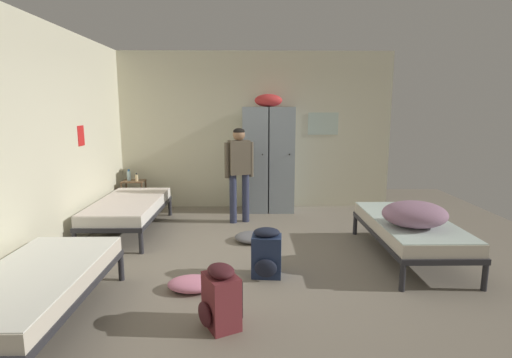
% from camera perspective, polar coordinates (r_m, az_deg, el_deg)
% --- Properties ---
extents(ground_plane, '(8.43, 8.43, 0.00)m').
position_cam_1_polar(ground_plane, '(5.02, 0.04, -11.28)').
color(ground_plane, gray).
extents(room_backdrop, '(4.99, 5.33, 2.83)m').
position_cam_1_polar(room_backdrop, '(6.10, -12.16, 5.99)').
color(room_backdrop, beige).
rests_on(room_backdrop, ground_plane).
extents(locker_bank, '(0.90, 0.55, 2.07)m').
position_cam_1_polar(locker_bank, '(7.08, 1.74, 3.14)').
color(locker_bank, '#8C99A3').
rests_on(locker_bank, ground_plane).
extents(shelf_unit, '(0.38, 0.30, 0.57)m').
position_cam_1_polar(shelf_unit, '(7.38, -17.04, -1.94)').
color(shelf_unit, brown).
rests_on(shelf_unit, ground_plane).
extents(bed_left_rear, '(0.90, 1.90, 0.49)m').
position_cam_1_polar(bed_left_rear, '(6.23, -17.76, -3.84)').
color(bed_left_rear, '#28282D').
rests_on(bed_left_rear, ground_plane).
extents(bed_left_front, '(0.90, 1.90, 0.49)m').
position_cam_1_polar(bed_left_front, '(3.91, -29.22, -13.01)').
color(bed_left_front, '#28282D').
rests_on(bed_left_front, ground_plane).
extents(bed_right, '(0.90, 1.90, 0.49)m').
position_cam_1_polar(bed_right, '(5.27, 21.11, -6.54)').
color(bed_right, '#28282D').
rests_on(bed_right, ground_plane).
extents(bedding_heap, '(0.73, 0.64, 0.29)m').
position_cam_1_polar(bedding_heap, '(4.92, 21.76, -4.69)').
color(bedding_heap, gray).
rests_on(bedding_heap, bed_right).
extents(person_traveler, '(0.46, 0.29, 1.52)m').
position_cam_1_polar(person_traveler, '(6.34, -2.42, 1.83)').
color(person_traveler, '#2D334C').
rests_on(person_traveler, ground_plane).
extents(water_bottle, '(0.06, 0.06, 0.20)m').
position_cam_1_polar(water_bottle, '(7.36, -17.72, 0.48)').
color(water_bottle, '#B2DBEA').
rests_on(water_bottle, shelf_unit).
extents(lotion_bottle, '(0.05, 0.05, 0.14)m').
position_cam_1_polar(lotion_bottle, '(7.27, -16.72, 0.21)').
color(lotion_bottle, beige).
rests_on(lotion_bottle, shelf_unit).
extents(backpack_maroon, '(0.41, 0.39, 0.55)m').
position_cam_1_polar(backpack_maroon, '(3.50, -5.16, -16.60)').
color(backpack_maroon, maroon).
rests_on(backpack_maroon, ground_plane).
extents(backpack_navy, '(0.34, 0.36, 0.55)m').
position_cam_1_polar(backpack_navy, '(4.43, 1.52, -10.63)').
color(backpack_navy, navy).
rests_on(backpack_navy, ground_plane).
extents(clothes_pile_pink, '(0.52, 0.36, 0.13)m').
position_cam_1_polar(clothes_pile_pink, '(4.24, -9.01, -14.59)').
color(clothes_pile_pink, pink).
rests_on(clothes_pile_pink, ground_plane).
extents(clothes_pile_grey, '(0.49, 0.45, 0.12)m').
position_cam_1_polar(clothes_pile_grey, '(5.61, -0.54, -8.30)').
color(clothes_pile_grey, slate).
rests_on(clothes_pile_grey, ground_plane).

